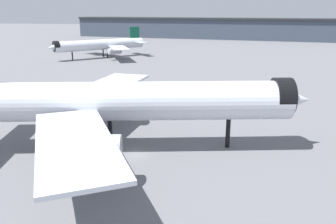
{
  "coord_description": "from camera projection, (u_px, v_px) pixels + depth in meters",
  "views": [
    {
      "loc": [
        13.57,
        -45.39,
        20.94
      ],
      "look_at": [
        4.37,
        3.61,
        5.9
      ],
      "focal_mm": 36.35,
      "sensor_mm": 36.0,
      "label": 1
    }
  ],
  "objects": [
    {
      "name": "traffic_cone_near_nose",
      "position": [
        201.0,
        98.0,
        83.04
      ],
      "size": [
        0.47,
        0.47,
        0.58
      ],
      "primitive_type": "cone",
      "color": "#F2600C",
      "rests_on": "ground"
    },
    {
      "name": "ground",
      "position": [
        135.0,
        155.0,
        51.16
      ],
      "size": [
        900.0,
        900.0,
        0.0
      ],
      "primitive_type": "plane",
      "color": "slate"
    },
    {
      "name": "airliner_near_gate",
      "position": [
        121.0,
        102.0,
        51.37
      ],
      "size": [
        57.92,
        51.91,
        17.12
      ],
      "rotation": [
        0.0,
        0.0,
        0.22
      ],
      "color": "silver",
      "rests_on": "ground"
    },
    {
      "name": "terminal_building",
      "position": [
        224.0,
        28.0,
        252.25
      ],
      "size": [
        229.31,
        51.44,
        28.52
      ],
      "rotation": [
        0.0,
        0.0,
        -0.13
      ],
      "color": "#3D4756",
      "rests_on": "ground"
    },
    {
      "name": "airliner_far_taxiway",
      "position": [
        101.0,
        45.0,
        152.3
      ],
      "size": [
        38.29,
        38.44,
        13.21
      ],
      "rotation": [
        0.0,
        0.0,
        3.93
      ],
      "color": "silver",
      "rests_on": "ground"
    }
  ]
}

